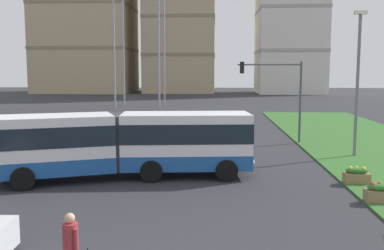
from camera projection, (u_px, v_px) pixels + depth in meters
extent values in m
cube|color=white|center=(186.00, 140.00, 20.89)|extent=(6.22, 3.09, 2.55)
cube|color=#1E519E|center=(186.00, 159.00, 21.00)|extent=(6.24, 3.11, 0.70)
cube|color=#19232D|center=(186.00, 131.00, 20.84)|extent=(6.26, 3.13, 0.90)
cube|color=white|center=(54.00, 144.00, 19.78)|extent=(5.75, 4.23, 2.55)
cube|color=#1E519E|center=(54.00, 164.00, 19.89)|extent=(5.78, 4.25, 0.70)
cube|color=#19232D|center=(53.00, 134.00, 19.73)|extent=(5.81, 4.28, 0.90)
cylinder|color=#383838|center=(122.00, 140.00, 20.75)|extent=(2.40, 2.40, 2.45)
cylinder|color=black|center=(221.00, 160.00, 22.36)|extent=(1.02, 0.38, 1.00)
cylinder|color=black|center=(227.00, 171.00, 19.88)|extent=(1.02, 0.38, 1.00)
cylinder|color=black|center=(154.00, 160.00, 22.20)|extent=(1.02, 0.38, 1.00)
cylinder|color=black|center=(151.00, 171.00, 19.72)|extent=(1.02, 0.38, 1.00)
cylinder|color=black|center=(25.00, 167.00, 20.70)|extent=(1.03, 0.63, 1.00)
cylinder|color=black|center=(23.00, 179.00, 18.35)|extent=(1.03, 0.63, 1.00)
sphere|color=#F9EFC6|center=(246.00, 155.00, 22.03)|extent=(0.24, 0.24, 0.24)
sphere|color=#F9EFC6|center=(252.00, 162.00, 20.24)|extent=(0.24, 0.24, 0.24)
cylinder|color=maroon|center=(70.00, 236.00, 10.09)|extent=(0.36, 0.36, 0.60)
sphere|color=tan|center=(70.00, 218.00, 10.04)|extent=(0.24, 0.24, 0.24)
cylinder|color=maroon|center=(76.00, 241.00, 9.94)|extent=(0.10, 0.10, 0.55)
cylinder|color=maroon|center=(65.00, 235.00, 10.26)|extent=(0.10, 0.10, 0.55)
cube|color=#937051|center=(380.00, 196.00, 16.59)|extent=(1.10, 0.56, 0.44)
ellipsoid|color=#2D6B28|center=(380.00, 187.00, 16.55)|extent=(0.99, 0.50, 0.28)
sphere|color=red|center=(373.00, 185.00, 16.55)|extent=(0.20, 0.20, 0.20)
sphere|color=red|center=(380.00, 184.00, 16.62)|extent=(0.20, 0.20, 0.20)
cube|color=#937051|center=(356.00, 178.00, 19.37)|extent=(1.10, 0.56, 0.44)
ellipsoid|color=#2D6B28|center=(357.00, 171.00, 19.33)|extent=(0.99, 0.50, 0.28)
sphere|color=yellow|center=(350.00, 168.00, 19.34)|extent=(0.20, 0.20, 0.20)
sphere|color=yellow|center=(356.00, 168.00, 19.40)|extent=(0.20, 0.20, 0.20)
sphere|color=yellow|center=(364.00, 169.00, 19.25)|extent=(0.20, 0.20, 0.20)
cylinder|color=#474C51|center=(300.00, 103.00, 30.31)|extent=(0.16, 0.16, 5.63)
cylinder|color=#474C51|center=(269.00, 65.00, 30.11)|extent=(4.33, 0.10, 0.10)
cube|color=black|center=(242.00, 68.00, 30.24)|extent=(0.28, 0.28, 0.80)
sphere|color=red|center=(242.00, 64.00, 30.21)|extent=(0.16, 0.16, 0.16)
sphere|color=yellow|center=(242.00, 68.00, 30.24)|extent=(0.16, 0.16, 0.16)
sphere|color=green|center=(242.00, 72.00, 30.27)|extent=(0.16, 0.16, 0.16)
cylinder|color=slate|center=(357.00, 87.00, 25.25)|extent=(0.18, 0.18, 8.16)
cube|color=white|center=(361.00, 12.00, 24.75)|extent=(0.70, 0.28, 0.20)
cube|color=#85765B|center=(87.00, 50.00, 105.87)|extent=(21.85, 19.32, 0.70)
cube|color=#85765B|center=(86.00, 7.00, 104.68)|extent=(21.85, 19.32, 0.70)
cube|color=tan|center=(181.00, 4.00, 105.58)|extent=(16.37, 18.67, 42.43)
cube|color=#85765B|center=(181.00, 56.00, 107.06)|extent=(16.57, 18.87, 0.70)
cube|color=#85765B|center=(181.00, 20.00, 106.04)|extent=(16.57, 18.87, 0.70)
cube|color=#A4A099|center=(289.00, 52.00, 101.65)|extent=(14.91, 16.06, 0.70)
cube|color=#A4A099|center=(290.00, 11.00, 100.54)|extent=(14.91, 16.06, 0.70)
cylinder|color=gray|center=(164.00, 6.00, 63.49)|extent=(0.24, 0.24, 28.68)
cylinder|color=gray|center=(123.00, 7.00, 63.81)|extent=(0.24, 0.24, 28.68)
cylinder|color=gray|center=(158.00, 0.00, 57.54)|extent=(0.24, 0.24, 28.68)
cylinder|color=gray|center=(113.00, 0.00, 57.86)|extent=(0.24, 0.24, 28.68)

